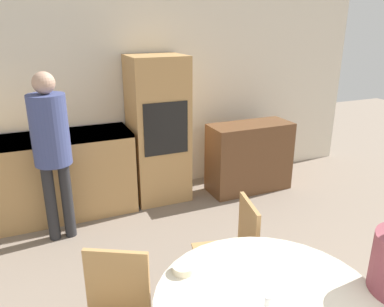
# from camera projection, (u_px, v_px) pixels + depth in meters

# --- Properties ---
(wall_back) EXTENTS (6.43, 0.05, 2.60)m
(wall_back) POSITION_uv_depth(u_px,v_px,m) (134.00, 90.00, 4.53)
(wall_back) COLOR silver
(wall_back) RESTS_ON ground_plane
(kitchen_counter) EXTENTS (2.18, 0.60, 0.93)m
(kitchen_counter) POSITION_uv_depth(u_px,v_px,m) (31.00, 179.00, 4.03)
(kitchen_counter) COLOR tan
(kitchen_counter) RESTS_ON ground_plane
(oven_unit) EXTENTS (0.65, 0.59, 1.73)m
(oven_unit) POSITION_uv_depth(u_px,v_px,m) (158.00, 130.00, 4.45)
(oven_unit) COLOR tan
(oven_unit) RESTS_ON ground_plane
(sideboard) EXTENTS (1.06, 0.45, 0.88)m
(sideboard) POSITION_uv_depth(u_px,v_px,m) (249.00, 157.00, 4.80)
(sideboard) COLOR brown
(sideboard) RESTS_ON ground_plane
(chair_far_right) EXTENTS (0.48, 0.48, 0.86)m
(chair_far_right) POSITION_uv_depth(u_px,v_px,m) (235.00, 249.00, 2.76)
(chair_far_right) COLOR tan
(chair_far_right) RESTS_ON ground_plane
(person_standing) EXTENTS (0.34, 0.34, 1.67)m
(person_standing) POSITION_uv_depth(u_px,v_px,m) (51.00, 140.00, 3.49)
(person_standing) COLOR #262628
(person_standing) RESTS_ON ground_plane
(bowl_near) EXTENTS (0.13, 0.13, 0.04)m
(bowl_near) POSITION_uv_depth(u_px,v_px,m) (183.00, 268.00, 2.08)
(bowl_near) COLOR beige
(bowl_near) RESTS_ON dining_table
(salt_shaker) EXTENTS (0.03, 0.03, 0.09)m
(salt_shaker) POSITION_uv_depth(u_px,v_px,m) (268.00, 304.00, 1.79)
(salt_shaker) COLOR white
(salt_shaker) RESTS_ON dining_table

